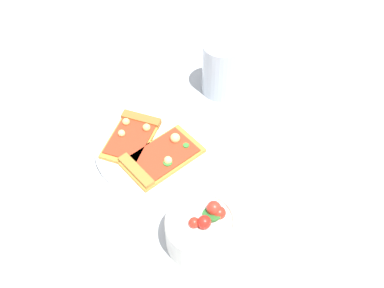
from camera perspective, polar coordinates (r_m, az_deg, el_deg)
name	(u,v)px	position (r m, az deg, el deg)	size (l,w,h in m)	color
ground_plane	(144,156)	(0.93, -5.87, -1.50)	(2.40, 2.40, 0.00)	#B2B7BC
plate	(153,149)	(0.93, -4.77, -0.55)	(0.23, 0.23, 0.01)	white
pizza_slice_near	(133,134)	(0.94, -7.18, 1.15)	(0.13, 0.09, 0.02)	gold
pizza_slice_far	(160,157)	(0.90, -3.93, -1.60)	(0.17, 0.15, 0.03)	gold
salad_bowl	(201,230)	(0.79, 1.15, -10.33)	(0.12, 0.12, 0.09)	white
soda_glass	(221,70)	(1.02, 3.57, 8.91)	(0.08, 0.08, 0.12)	silver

